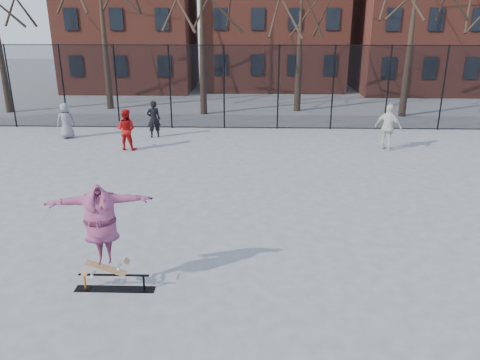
{
  "coord_description": "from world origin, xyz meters",
  "views": [
    {
      "loc": [
        0.04,
        -9.55,
        5.34
      ],
      "look_at": [
        -0.29,
        1.5,
        1.4
      ],
      "focal_mm": 35.0,
      "sensor_mm": 36.0,
      "label": 1
    }
  ],
  "objects_px": {
    "bystander_grey": "(66,121)",
    "bystander_white": "(388,127)",
    "skater": "(102,232)",
    "skateboard": "(106,272)",
    "bystander_black": "(154,119)",
    "skate_rail": "(114,283)",
    "bystander_red": "(126,129)"
  },
  "relations": [
    {
      "from": "skate_rail",
      "to": "bystander_white",
      "type": "relative_size",
      "value": 0.86
    },
    {
      "from": "skateboard",
      "to": "bystander_red",
      "type": "relative_size",
      "value": 0.53
    },
    {
      "from": "bystander_grey",
      "to": "bystander_red",
      "type": "xyz_separation_m",
      "value": [
        3.19,
        -1.79,
        0.05
      ]
    },
    {
      "from": "bystander_red",
      "to": "bystander_grey",
      "type": "bearing_deg",
      "value": -21.72
    },
    {
      "from": "bystander_red",
      "to": "skate_rail",
      "type": "bearing_deg",
      "value": 110.66
    },
    {
      "from": "bystander_black",
      "to": "bystander_red",
      "type": "height_order",
      "value": "bystander_red"
    },
    {
      "from": "skate_rail",
      "to": "bystander_black",
      "type": "xyz_separation_m",
      "value": [
        -1.71,
        12.51,
        0.7
      ]
    },
    {
      "from": "skate_rail",
      "to": "bystander_black",
      "type": "bearing_deg",
      "value": 97.8
    },
    {
      "from": "bystander_grey",
      "to": "bystander_black",
      "type": "xyz_separation_m",
      "value": [
        3.91,
        0.28,
        0.04
      ]
    },
    {
      "from": "bystander_red",
      "to": "bystander_white",
      "type": "height_order",
      "value": "bystander_white"
    },
    {
      "from": "bystander_red",
      "to": "skateboard",
      "type": "bearing_deg",
      "value": 109.93
    },
    {
      "from": "bystander_grey",
      "to": "bystander_white",
      "type": "bearing_deg",
      "value": 146.13
    },
    {
      "from": "skate_rail",
      "to": "bystander_grey",
      "type": "bearing_deg",
      "value": 114.72
    },
    {
      "from": "skateboard",
      "to": "bystander_grey",
      "type": "relative_size",
      "value": 0.56
    },
    {
      "from": "bystander_black",
      "to": "skate_rail",
      "type": "bearing_deg",
      "value": 78.55
    },
    {
      "from": "bystander_red",
      "to": "bystander_white",
      "type": "bearing_deg",
      "value": -171.11
    },
    {
      "from": "skater",
      "to": "bystander_white",
      "type": "bearing_deg",
      "value": 40.62
    },
    {
      "from": "bystander_grey",
      "to": "skate_rail",
      "type": "bearing_deg",
      "value": 87.14
    },
    {
      "from": "bystander_grey",
      "to": "bystander_black",
      "type": "distance_m",
      "value": 3.92
    },
    {
      "from": "skate_rail",
      "to": "bystander_black",
      "type": "relative_size",
      "value": 0.98
    },
    {
      "from": "skateboard",
      "to": "bystander_red",
      "type": "height_order",
      "value": "bystander_red"
    },
    {
      "from": "skate_rail",
      "to": "bystander_grey",
      "type": "distance_m",
      "value": 13.47
    },
    {
      "from": "bystander_black",
      "to": "bystander_red",
      "type": "bearing_deg",
      "value": 51.61
    },
    {
      "from": "bystander_red",
      "to": "bystander_white",
      "type": "relative_size",
      "value": 0.89
    },
    {
      "from": "skate_rail",
      "to": "skateboard",
      "type": "bearing_deg",
      "value": 180.0
    },
    {
      "from": "bystander_black",
      "to": "skater",
      "type": "bearing_deg",
      "value": 77.92
    },
    {
      "from": "bystander_black",
      "to": "bystander_white",
      "type": "distance_m",
      "value": 10.2
    },
    {
      "from": "skater",
      "to": "bystander_red",
      "type": "distance_m",
      "value": 10.69
    },
    {
      "from": "bystander_black",
      "to": "skateboard",
      "type": "bearing_deg",
      "value": 77.92
    },
    {
      "from": "skateboard",
      "to": "skater",
      "type": "bearing_deg",
      "value": 0.0
    },
    {
      "from": "skater",
      "to": "skateboard",
      "type": "bearing_deg",
      "value": 0.0
    },
    {
      "from": "skateboard",
      "to": "skate_rail",
      "type": "bearing_deg",
      "value": -0.0
    }
  ]
}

